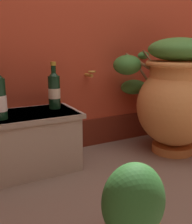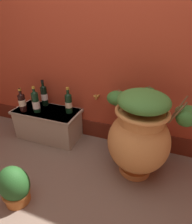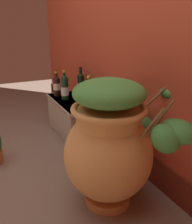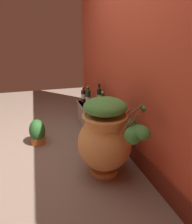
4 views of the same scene
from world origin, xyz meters
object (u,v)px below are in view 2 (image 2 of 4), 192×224
Objects in this scene: wine_bottle_right at (36,101)px; wine_bottle_back at (44,95)px; terracotta_urn at (140,132)px; wine_bottle_left at (69,102)px; wine_bottle_middle at (22,101)px; potted_shrub at (15,186)px.

wine_bottle_right is 0.96× the size of wine_bottle_back.
terracotta_urn is 0.87m from wine_bottle_left.
potted_shrub is at bearing -56.71° from wine_bottle_middle.
wine_bottle_back reaches higher than potted_shrub.
potted_shrub is at bearing -66.85° from wine_bottle_right.
wine_bottle_left is at bearing 164.75° from terracotta_urn.
wine_bottle_middle is at bearing 176.73° from terracotta_urn.
wine_bottle_middle is at bearing -167.16° from wine_bottle_right.
wine_bottle_right reaches higher than wine_bottle_left.
terracotta_urn reaches higher than wine_bottle_middle.
wine_bottle_back is (-0.38, 0.08, 0.01)m from wine_bottle_left.
wine_bottle_right is (0.16, 0.04, 0.01)m from wine_bottle_middle.
wine_bottle_left is 0.38m from wine_bottle_back.
terracotta_urn reaches higher than wine_bottle_left.
wine_bottle_back reaches higher than wine_bottle_middle.
wine_bottle_back is at bearing 165.97° from terracotta_urn.
wine_bottle_middle is 0.86× the size of wine_bottle_back.
wine_bottle_left is 0.99m from potted_shrub.
wine_bottle_left is at bearing -11.26° from wine_bottle_back.
terracotta_urn is at bearing -3.27° from wine_bottle_middle.
terracotta_urn is at bearing -14.03° from wine_bottle_back.
wine_bottle_middle is at bearing 123.29° from potted_shrub.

